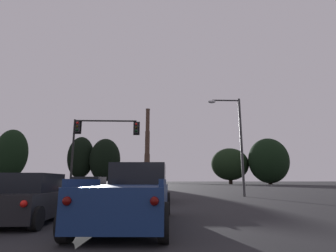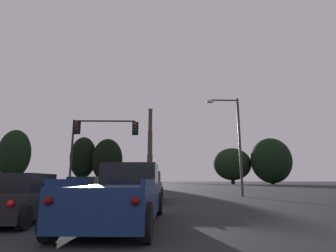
# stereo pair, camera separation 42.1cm
# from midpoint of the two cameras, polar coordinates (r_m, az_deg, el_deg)

# --- Properties ---
(hatchback_left_lane_second) EXTENTS (2.00, 4.14, 1.44)m
(hatchback_left_lane_second) POSITION_cam_midpoint_polar(r_m,az_deg,el_deg) (9.49, -28.89, -13.77)
(hatchback_left_lane_second) COLOR black
(hatchback_left_lane_second) RESTS_ON ground_plane
(pickup_truck_center_lane_second) EXTENTS (2.43, 5.59, 1.82)m
(pickup_truck_center_lane_second) POSITION_cam_midpoint_polar(r_m,az_deg,el_deg) (8.21, -9.04, -14.60)
(pickup_truck_center_lane_second) COLOR navy
(pickup_truck_center_lane_second) RESTS_ON ground_plane
(hatchback_left_lane_front) EXTENTS (2.06, 4.16, 1.44)m
(hatchback_left_lane_front) POSITION_cam_midpoint_polar(r_m,az_deg,el_deg) (16.61, -17.30, -13.19)
(hatchback_left_lane_front) COLOR gray
(hatchback_left_lane_front) RESTS_ON ground_plane
(pickup_truck_center_lane_front) EXTENTS (2.34, 5.56, 1.82)m
(pickup_truck_center_lane_front) POSITION_cam_midpoint_polar(r_m,az_deg,el_deg) (16.69, -5.12, -13.17)
(pickup_truck_center_lane_front) COLOR #232328
(pickup_truck_center_lane_front) RESTS_ON ground_plane
(traffic_light_overhead_left) EXTENTS (6.04, 0.50, 6.63)m
(traffic_light_overhead_left) POSITION_cam_midpoint_polar(r_m,az_deg,el_deg) (24.39, -16.03, -2.21)
(traffic_light_overhead_left) COLOR black
(traffic_light_overhead_left) RESTS_ON ground_plane
(street_lamp) EXTENTS (2.70, 0.36, 7.91)m
(street_lamp) POSITION_cam_midpoint_polar(r_m,az_deg,el_deg) (21.89, 14.01, -1.87)
(street_lamp) COLOR #38383A
(street_lamp) RESTS_ON ground_plane
(smokestack) EXTENTS (5.67, 5.67, 48.21)m
(smokestack) POSITION_cam_midpoint_polar(r_m,az_deg,el_deg) (171.30, -4.63, -5.78)
(smokestack) COLOR #3C2B22
(smokestack) RESTS_ON ground_plane
(treeline_left_mid) EXTENTS (8.45, 7.60, 15.39)m
(treeline_left_mid) POSITION_cam_midpoint_polar(r_m,az_deg,el_deg) (91.13, -18.60, -6.49)
(treeline_left_mid) COLOR black
(treeline_left_mid) RESTS_ON ground_plane
(treeline_far_right) EXTENTS (12.09, 10.88, 11.56)m
(treeline_far_right) POSITION_cam_midpoint_polar(r_m,az_deg,el_deg) (88.32, 13.18, -8.10)
(treeline_far_right) COLOR black
(treeline_far_right) RESTS_ON ground_plane
(treeline_right_mid) EXTENTS (9.79, 8.81, 14.59)m
(treeline_right_mid) POSITION_cam_midpoint_polar(r_m,az_deg,el_deg) (87.77, -13.69, -7.20)
(treeline_right_mid) COLOR black
(treeline_right_mid) RESTS_ON ground_plane
(treeline_center_left) EXTENTS (9.30, 8.37, 16.30)m
(treeline_center_left) POSITION_cam_midpoint_polar(r_m,az_deg,el_deg) (91.23, -31.07, -5.20)
(treeline_center_left) COLOR black
(treeline_center_left) RESTS_ON ground_plane
(treeline_center_right) EXTENTS (12.24, 11.01, 14.08)m
(treeline_center_right) POSITION_cam_midpoint_polar(r_m,az_deg,el_deg) (87.09, 20.92, -7.05)
(treeline_center_right) COLOR black
(treeline_center_right) RESTS_ON ground_plane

